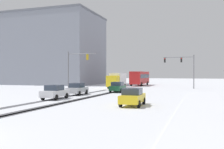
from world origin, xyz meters
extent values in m
cube|color=#4C4C51|center=(-2.32, 17.20, 0.00)|extent=(0.92, 37.84, 0.01)
cube|color=#4C4C51|center=(-5.01, 17.20, 0.00)|extent=(0.90, 37.84, 0.01)
cube|color=#4C4C51|center=(-1.91, 17.20, 0.00)|extent=(0.73, 37.84, 0.01)
cube|color=white|center=(11.10, 15.48, 0.06)|extent=(4.00, 37.84, 0.12)
cylinder|color=slate|center=(-9.70, 30.40, 3.25)|extent=(0.18, 0.18, 6.50)
cylinder|color=slate|center=(-7.23, 30.33, 6.10)|extent=(4.95, 0.26, 0.12)
cube|color=#B79319|center=(-6.24, 30.31, 5.55)|extent=(0.33, 0.25, 0.90)
sphere|color=red|center=(-6.23, 30.47, 5.85)|extent=(0.20, 0.20, 0.20)
sphere|color=black|center=(-6.23, 30.47, 5.55)|extent=(0.20, 0.20, 0.20)
sphere|color=black|center=(-6.23, 30.47, 5.25)|extent=(0.20, 0.20, 0.20)
cylinder|color=slate|center=(9.70, 44.40, 3.25)|extent=(0.18, 0.18, 6.50)
cylinder|color=slate|center=(6.81, 44.39, 6.10)|extent=(5.78, 0.14, 0.12)
cube|color=black|center=(7.39, 44.40, 5.55)|extent=(0.32, 0.24, 0.90)
sphere|color=red|center=(7.39, 44.24, 5.85)|extent=(0.20, 0.20, 0.20)
sphere|color=black|center=(7.39, 44.24, 5.55)|extent=(0.20, 0.20, 0.20)
sphere|color=black|center=(7.39, 44.24, 5.25)|extent=(0.20, 0.20, 0.20)
cube|color=black|center=(4.21, 44.39, 5.55)|extent=(0.32, 0.24, 0.90)
sphere|color=red|center=(4.21, 44.23, 5.85)|extent=(0.20, 0.20, 0.20)
sphere|color=black|center=(4.21, 44.23, 5.55)|extent=(0.20, 0.20, 0.20)
sphere|color=black|center=(4.21, 44.23, 5.25)|extent=(0.20, 0.20, 0.20)
cube|color=#194C2D|center=(-1.38, 30.95, 0.67)|extent=(1.85, 4.16, 0.70)
cube|color=#2D3847|center=(-1.38, 30.80, 1.32)|extent=(1.63, 1.96, 0.60)
cylinder|color=black|center=(-2.23, 32.19, 0.32)|extent=(0.24, 0.65, 0.64)
cylinder|color=black|center=(-0.62, 32.25, 0.32)|extent=(0.24, 0.65, 0.64)
cylinder|color=black|center=(-2.14, 29.65, 0.32)|extent=(0.24, 0.65, 0.64)
cylinder|color=black|center=(-0.53, 29.71, 0.32)|extent=(0.24, 0.65, 0.64)
cube|color=#B7BABF|center=(-5.14, 24.47, 0.67)|extent=(1.89, 4.18, 0.70)
cube|color=#2D3847|center=(-5.14, 24.32, 1.32)|extent=(1.65, 1.97, 0.60)
cylinder|color=black|center=(-6.01, 25.70, 0.32)|extent=(0.25, 0.65, 0.64)
cylinder|color=black|center=(-4.40, 25.78, 0.32)|extent=(0.25, 0.65, 0.64)
cylinder|color=black|center=(-5.89, 23.16, 0.32)|extent=(0.25, 0.65, 0.64)
cylinder|color=black|center=(-4.28, 23.24, 0.32)|extent=(0.25, 0.65, 0.64)
cube|color=silver|center=(-4.92, 18.27, 0.67)|extent=(1.90, 4.18, 0.70)
cube|color=#2D3847|center=(-4.91, 18.12, 1.32)|extent=(1.65, 1.97, 0.60)
cylinder|color=black|center=(-5.79, 19.50, 0.32)|extent=(0.25, 0.65, 0.64)
cylinder|color=black|center=(-4.18, 19.58, 0.32)|extent=(0.25, 0.65, 0.64)
cylinder|color=black|center=(-5.66, 16.96, 0.32)|extent=(0.25, 0.65, 0.64)
cylinder|color=black|center=(-4.05, 17.04, 0.32)|extent=(0.25, 0.65, 0.64)
cube|color=yellow|center=(4.96, 15.22, 0.67)|extent=(1.84, 4.16, 0.70)
cube|color=#2D3847|center=(4.97, 15.07, 1.32)|extent=(1.62, 1.95, 0.60)
cylinder|color=black|center=(4.11, 16.46, 0.32)|extent=(0.24, 0.65, 0.64)
cylinder|color=black|center=(5.73, 16.51, 0.32)|extent=(0.24, 0.65, 0.64)
cylinder|color=black|center=(4.20, 13.92, 0.32)|extent=(0.24, 0.65, 0.64)
cylinder|color=black|center=(5.82, 13.97, 0.32)|extent=(0.24, 0.65, 0.64)
cube|color=#B21E1E|center=(-3.01, 54.34, 1.93)|extent=(2.53, 11.01, 2.90)
cube|color=#283342|center=(-3.01, 54.34, 2.28)|extent=(2.57, 10.13, 0.90)
cylinder|color=black|center=(-1.83, 50.49, 0.48)|extent=(0.30, 0.96, 0.96)
cylinder|color=black|center=(-4.21, 50.50, 0.48)|extent=(0.30, 0.96, 0.96)
cylinder|color=black|center=(-1.81, 57.64, 0.48)|extent=(0.30, 0.96, 0.96)
cylinder|color=black|center=(-4.19, 57.65, 0.48)|extent=(0.30, 0.96, 0.96)
cube|color=yellow|center=(-4.85, 39.01, 1.47)|extent=(2.17, 2.27, 2.10)
cube|color=silver|center=(-4.97, 42.71, 1.72)|extent=(2.37, 5.27, 2.60)
cylinder|color=black|center=(-3.85, 39.48, 0.42)|extent=(0.31, 0.85, 0.84)
cylinder|color=black|center=(-5.88, 39.41, 0.42)|extent=(0.31, 0.85, 0.84)
cylinder|color=black|center=(-4.01, 44.17, 0.42)|extent=(0.31, 0.85, 0.84)
cylinder|color=black|center=(-6.03, 44.10, 0.42)|extent=(0.31, 0.85, 0.84)
cube|color=gray|center=(-28.47, 55.22, 9.20)|extent=(26.45, 18.03, 18.40)
cube|color=slate|center=(-28.47, 55.22, 18.65)|extent=(26.75, 18.33, 0.50)
camera|label=1|loc=(10.73, -7.85, 2.94)|focal=41.83mm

